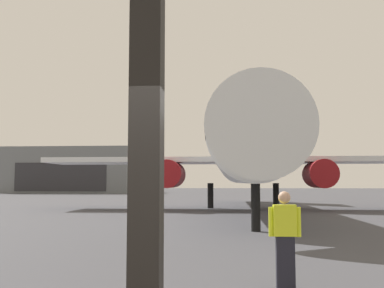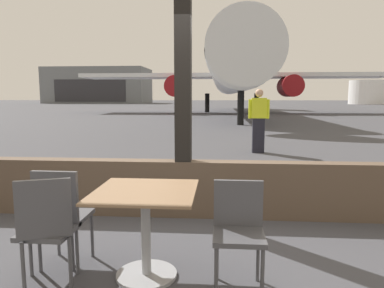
{
  "view_description": "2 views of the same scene",
  "coord_description": "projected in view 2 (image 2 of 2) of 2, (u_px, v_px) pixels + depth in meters",
  "views": [
    {
      "loc": [
        0.52,
        -2.85,
        1.9
      ],
      "look_at": [
        -1.09,
        16.98,
        3.6
      ],
      "focal_mm": 42.25,
      "sensor_mm": 36.0,
      "label": 1
    },
    {
      "loc": [
        0.46,
        -4.43,
        1.53
      ],
      "look_at": [
        0.23,
        -1.46,
        1.13
      ],
      "focal_mm": 33.18,
      "sensor_mm": 36.0,
      "label": 2
    }
  ],
  "objects": [
    {
      "name": "distant_hangar",
      "position": [
        99.0,
        86.0,
        84.75
      ],
      "size": [
        23.19,
        12.89,
        8.21
      ],
      "color": "slate",
      "rests_on": "ground"
    },
    {
      "name": "ground_crew_worker",
      "position": [
        259.0,
        120.0,
        9.69
      ],
      "size": [
        0.57,
        0.22,
        1.74
      ],
      "color": "black",
      "rests_on": "ground"
    },
    {
      "name": "ground_plane",
      "position": [
        217.0,
        109.0,
        44.14
      ],
      "size": [
        220.0,
        220.0,
        0.0
      ],
      "primitive_type": "plane",
      "color": "#424247"
    },
    {
      "name": "window_frame",
      "position": [
        183.0,
        110.0,
        4.44
      ],
      "size": [
        8.12,
        0.24,
        4.02
      ],
      "color": "brown",
      "rests_on": "ground"
    },
    {
      "name": "cafe_chair_aisle_left",
      "position": [
        238.0,
        224.0,
        2.83
      ],
      "size": [
        0.4,
        0.4,
        0.86
      ],
      "color": "#4C4C51",
      "rests_on": "ground"
    },
    {
      "name": "cafe_chair_window_left",
      "position": [
        61.0,
        210.0,
        3.12
      ],
      "size": [
        0.4,
        0.4,
        0.91
      ],
      "color": "#4C4C51",
      "rests_on": "ground"
    },
    {
      "name": "cafe_chair_window_right",
      "position": [
        46.0,
        224.0,
        2.79
      ],
      "size": [
        0.49,
        0.49,
        0.92
      ],
      "color": "#4C4C51",
      "rests_on": "ground"
    },
    {
      "name": "airplane",
      "position": [
        233.0,
        72.0,
        31.68
      ],
      "size": [
        28.27,
        33.4,
        10.7
      ],
      "color": "silver",
      "rests_on": "ground"
    },
    {
      "name": "dining_table",
      "position": [
        146.0,
        225.0,
        2.99
      ],
      "size": [
        0.84,
        0.84,
        0.76
      ],
      "color": "#8C6B4C",
      "rests_on": "ground"
    },
    {
      "name": "fuel_storage_tank",
      "position": [
        366.0,
        92.0,
        72.26
      ],
      "size": [
        6.74,
        6.74,
        4.82
      ],
      "primitive_type": "cylinder",
      "color": "white",
      "rests_on": "ground"
    }
  ]
}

